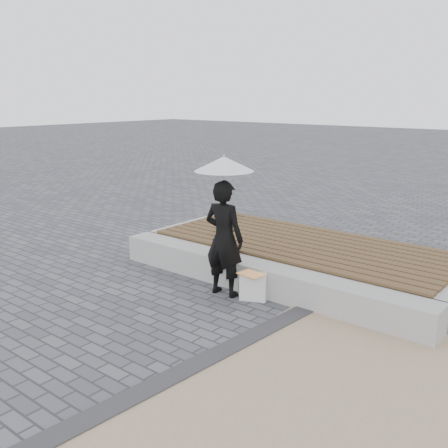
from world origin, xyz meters
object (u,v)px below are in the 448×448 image
(seating_ledge, at_px, (259,277))
(canvas_tote, at_px, (253,287))
(woman, at_px, (224,238))
(parasol, at_px, (224,164))
(handbag, at_px, (224,246))

(seating_ledge, distance_m, canvas_tote, 0.37)
(woman, xyz_separation_m, parasol, (0.00, 0.00, 1.01))
(parasol, bearing_deg, canvas_tote, 10.90)
(parasol, bearing_deg, handbag, 129.49)
(parasol, xyz_separation_m, handbag, (-0.39, 0.47, -1.30))
(canvas_tote, bearing_deg, seating_ledge, 89.19)
(canvas_tote, bearing_deg, woman, 166.28)
(parasol, bearing_deg, seating_ledge, 55.10)
(seating_ledge, distance_m, parasol, 1.69)
(woman, xyz_separation_m, handbag, (-0.39, 0.47, -0.29))
(seating_ledge, height_order, canvas_tote, seating_ledge)
(handbag, bearing_deg, canvas_tote, -38.91)
(seating_ledge, relative_size, handbag, 16.00)
(seating_ledge, xyz_separation_m, canvas_tote, (0.15, -0.33, -0.01))
(seating_ledge, xyz_separation_m, woman, (-0.29, -0.42, 0.60))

